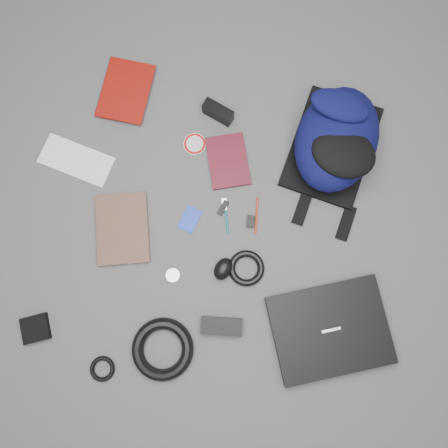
# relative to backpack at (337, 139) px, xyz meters

# --- Properties ---
(ground) EXTENTS (4.00, 4.00, 0.00)m
(ground) POSITION_rel_backpack_xyz_m (-0.33, -0.32, -0.09)
(ground) COLOR #4F4F51
(ground) RESTS_ON ground
(backpack) EXTENTS (0.37, 0.47, 0.17)m
(backpack) POSITION_rel_backpack_xyz_m (0.00, 0.00, 0.00)
(backpack) COLOR black
(backpack) RESTS_ON ground
(laptop) EXTENTS (0.44, 0.39, 0.04)m
(laptop) POSITION_rel_backpack_xyz_m (0.05, -0.62, -0.07)
(laptop) COLOR black
(laptop) RESTS_ON ground
(textbook_red) EXTENTS (0.19, 0.24, 0.03)m
(textbook_red) POSITION_rel_backpack_xyz_m (-0.83, 0.12, -0.07)
(textbook_red) COLOR maroon
(textbook_red) RESTS_ON ground
(comic_book) EXTENTS (0.22, 0.27, 0.02)m
(comic_book) POSITION_rel_backpack_xyz_m (-0.76, -0.40, -0.08)
(comic_book) COLOR #B95F0D
(comic_book) RESTS_ON ground
(envelope) EXTENTS (0.27, 0.17, 0.00)m
(envelope) POSITION_rel_backpack_xyz_m (-0.88, -0.16, -0.08)
(envelope) COLOR white
(envelope) RESTS_ON ground
(dvd_case) EXTENTS (0.18, 0.22, 0.01)m
(dvd_case) POSITION_rel_backpack_xyz_m (-0.35, -0.10, -0.08)
(dvd_case) COLOR #450D17
(dvd_case) RESTS_ON ground
(compact_camera) EXTENTS (0.11, 0.08, 0.06)m
(compact_camera) POSITION_rel_backpack_xyz_m (-0.41, 0.07, -0.06)
(compact_camera) COLOR black
(compact_camera) RESTS_ON ground
(sticker_disc) EXTENTS (0.10, 0.10, 0.00)m
(sticker_disc) POSITION_rel_backpack_xyz_m (-0.47, -0.05, -0.09)
(sticker_disc) COLOR silver
(sticker_disc) RESTS_ON ground
(pen_teal) EXTENTS (0.04, 0.12, 0.01)m
(pen_teal) POSITION_rel_backpack_xyz_m (-0.33, -0.29, -0.08)
(pen_teal) COLOR #0C6B6E
(pen_teal) RESTS_ON ground
(pen_red) EXTENTS (0.01, 0.13, 0.01)m
(pen_red) POSITION_rel_backpack_xyz_m (-0.23, -0.27, -0.08)
(pen_red) COLOR #AD290D
(pen_red) RESTS_ON ground
(id_badge) EXTENTS (0.08, 0.10, 0.00)m
(id_badge) POSITION_rel_backpack_xyz_m (-0.45, -0.32, -0.08)
(id_badge) COLOR #1A34C8
(id_badge) RESTS_ON ground
(usb_black) EXTENTS (0.04, 0.06, 0.01)m
(usb_black) POSITION_rel_backpack_xyz_m (-0.34, -0.26, -0.08)
(usb_black) COLOR black
(usb_black) RESTS_ON ground
(usb_silver) EXTENTS (0.02, 0.04, 0.01)m
(usb_silver) POSITION_rel_backpack_xyz_m (-0.34, -0.25, -0.08)
(usb_silver) COLOR silver
(usb_silver) RESTS_ON ground
(key_fob) EXTENTS (0.03, 0.04, 0.01)m
(key_fob) POSITION_rel_backpack_xyz_m (-0.25, -0.30, -0.08)
(key_fob) COLOR black
(key_fob) RESTS_ON ground
(mouse) EXTENTS (0.08, 0.09, 0.04)m
(mouse) POSITION_rel_backpack_xyz_m (-0.32, -0.47, -0.07)
(mouse) COLOR black
(mouse) RESTS_ON ground
(headphone_left) EXTENTS (0.05, 0.05, 0.01)m
(headphone_left) POSITION_rel_backpack_xyz_m (-0.63, -0.47, -0.08)
(headphone_left) COLOR silver
(headphone_left) RESTS_ON ground
(headphone_right) EXTENTS (0.05, 0.05, 0.01)m
(headphone_right) POSITION_rel_backpack_xyz_m (-0.48, -0.51, -0.08)
(headphone_right) COLOR #A8A8AA
(headphone_right) RESTS_ON ground
(cable_coil) EXTENTS (0.15, 0.15, 0.02)m
(cable_coil) POSITION_rel_backpack_xyz_m (-0.24, -0.46, -0.08)
(cable_coil) COLOR black
(cable_coil) RESTS_ON ground
(power_brick) EXTENTS (0.14, 0.06, 0.03)m
(power_brick) POSITION_rel_backpack_xyz_m (-0.30, -0.65, -0.07)
(power_brick) COLOR black
(power_brick) RESTS_ON ground
(power_cord_coil) EXTENTS (0.23, 0.23, 0.04)m
(power_cord_coil) POSITION_rel_backpack_xyz_m (-0.48, -0.75, -0.07)
(power_cord_coil) COLOR black
(power_cord_coil) RESTS_ON ground
(pouch) EXTENTS (0.11, 0.11, 0.02)m
(pouch) POSITION_rel_backpack_xyz_m (-0.90, -0.74, -0.08)
(pouch) COLOR black
(pouch) RESTS_ON ground
(earbud_coil) EXTENTS (0.10, 0.10, 0.02)m
(earbud_coil) POSITION_rel_backpack_xyz_m (-0.66, -0.84, -0.08)
(earbud_coil) COLOR black
(earbud_coil) RESTS_ON ground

